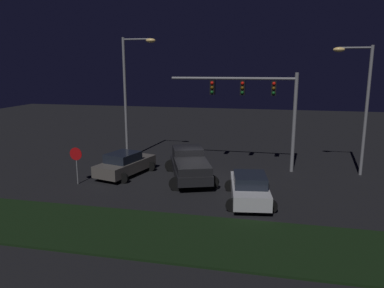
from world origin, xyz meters
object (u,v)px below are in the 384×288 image
car_sedan_far (249,188)px  street_lamp_left (131,85)px  car_sedan (125,164)px  pickup_truck (190,163)px  traffic_signal_gantry (257,97)px  street_lamp_right (360,95)px  stop_sign (76,159)px

car_sedan_far → street_lamp_left: bearing=43.7°
car_sedan_far → car_sedan: bearing=61.1°
pickup_truck → car_sedan_far: size_ratio=1.25×
car_sedan_far → traffic_signal_gantry: bearing=-7.9°
street_lamp_right → stop_sign: street_lamp_right is taller
street_lamp_right → car_sedan: bearing=-167.1°
traffic_signal_gantry → stop_sign: 12.00m
stop_sign → street_lamp_right: bearing=19.0°
traffic_signal_gantry → street_lamp_right: size_ratio=1.02×
stop_sign → traffic_signal_gantry: bearing=28.4°
traffic_signal_gantry → street_lamp_right: street_lamp_right is taller
pickup_truck → traffic_signal_gantry: bearing=-71.4°
street_lamp_right → stop_sign: bearing=-161.0°
car_sedan → stop_sign: 3.23m
pickup_truck → stop_sign: size_ratio=2.58×
traffic_signal_gantry → street_lamp_left: bearing=173.7°
street_lamp_left → traffic_signal_gantry: bearing=-6.3°
car_sedan → car_sedan_far: same height
pickup_truck → traffic_signal_gantry: 6.27m
car_sedan → street_lamp_right: bearing=-62.3°
car_sedan → traffic_signal_gantry: (8.08, 3.13, 4.16)m
car_sedan_far → stop_sign: size_ratio=2.07×
pickup_truck → street_lamp_right: (10.16, 3.21, 4.10)m
pickup_truck → car_sedan: 4.24m
car_sedan_far → stop_sign: (-10.16, 0.72, 0.82)m
car_sedan → street_lamp_left: street_lamp_left is taller
street_lamp_left → stop_sign: (-0.98, -6.50, -3.97)m
street_lamp_right → street_lamp_left: bearing=176.9°
street_lamp_left → pickup_truck: bearing=-37.4°
car_sedan → street_lamp_right: 15.40m
pickup_truck → street_lamp_left: (-5.30, 4.05, 4.53)m
traffic_signal_gantry → stop_sign: (-10.14, -5.48, -3.34)m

